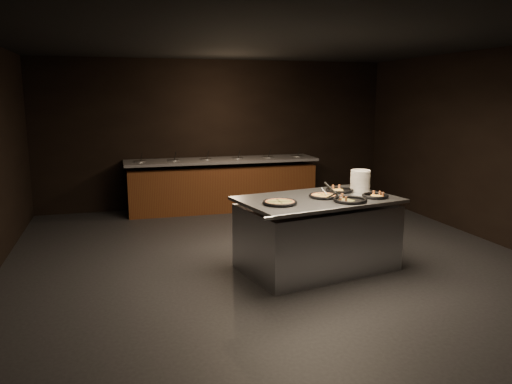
% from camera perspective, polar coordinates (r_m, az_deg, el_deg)
% --- Properties ---
extents(room, '(7.02, 8.02, 2.92)m').
position_cam_1_polar(room, '(6.20, 2.91, 3.97)').
color(room, black).
rests_on(room, ground).
extents(salad_bar, '(3.70, 0.83, 1.18)m').
position_cam_1_polar(salad_bar, '(9.75, -3.86, 0.49)').
color(salad_bar, '#502C12').
rests_on(salad_bar, ground).
extents(serving_counter, '(2.14, 1.61, 0.93)m').
position_cam_1_polar(serving_counter, '(6.46, 6.96, -4.90)').
color(serving_counter, silver).
rests_on(serving_counter, ground).
extents(plate_stack, '(0.26, 0.26, 0.28)m').
position_cam_1_polar(plate_stack, '(6.90, 11.84, 1.27)').
color(plate_stack, white).
rests_on(plate_stack, serving_counter).
extents(pan_veggie_whole, '(0.42, 0.42, 0.04)m').
position_cam_1_polar(pan_veggie_whole, '(5.95, 2.73, -1.20)').
color(pan_veggie_whole, black).
rests_on(pan_veggie_whole, serving_counter).
extents(pan_cheese_whole, '(0.38, 0.38, 0.04)m').
position_cam_1_polar(pan_cheese_whole, '(6.39, 7.73, -0.43)').
color(pan_cheese_whole, black).
rests_on(pan_cheese_whole, serving_counter).
extents(pan_cheese_slices_a, '(0.37, 0.37, 0.04)m').
position_cam_1_polar(pan_cheese_slices_a, '(6.82, 9.52, 0.22)').
color(pan_cheese_slices_a, black).
rests_on(pan_cheese_slices_a, serving_counter).
extents(pan_cheese_slices_b, '(0.42, 0.42, 0.04)m').
position_cam_1_polar(pan_cheese_slices_b, '(6.19, 10.71, -0.90)').
color(pan_cheese_slices_b, black).
rests_on(pan_cheese_slices_b, serving_counter).
extents(pan_veggie_slices, '(0.33, 0.33, 0.04)m').
position_cam_1_polar(pan_veggie_slices, '(6.51, 13.46, -0.43)').
color(pan_veggie_slices, black).
rests_on(pan_veggie_slices, serving_counter).
extents(server_left, '(0.24, 0.33, 0.18)m').
position_cam_1_polar(server_left, '(6.44, 8.17, 0.23)').
color(server_left, silver).
rests_on(server_left, serving_counter).
extents(server_right, '(0.25, 0.21, 0.15)m').
position_cam_1_polar(server_right, '(6.10, 9.18, -0.57)').
color(server_right, silver).
rests_on(server_right, serving_counter).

